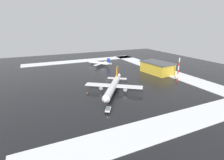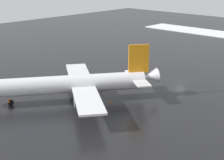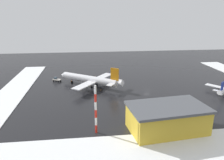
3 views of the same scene
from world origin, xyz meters
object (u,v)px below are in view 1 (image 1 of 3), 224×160
airplane_foreground_jet (113,87)px  ground_crew_near_tug (87,94)px  airplane_far_rear (100,63)px  antenna_mast (178,70)px  traffic_cone_mid_line (107,88)px  cargo_hangar (157,68)px  pushback_tug (108,109)px  traffic_cone_near_nose (119,88)px  ground_crew_by_nose_gear (109,101)px

airplane_foreground_jet → ground_crew_near_tug: (2.99, 14.05, -2.90)m
airplane_far_rear → antenna_mast: 73.02m
ground_crew_near_tug → traffic_cone_mid_line: 15.35m
antenna_mast → cargo_hangar: size_ratio=0.61×
pushback_tug → traffic_cone_near_nose: pushback_tug is taller
airplane_foreground_jet → pushback_tug: 22.50m
airplane_foreground_jet → antenna_mast: antenna_mast is taller
ground_crew_by_nose_gear → cargo_hangar: bearing=110.6°
airplane_far_rear → traffic_cone_mid_line: airplane_far_rear is taller
airplane_foreground_jet → traffic_cone_near_nose: airplane_foreground_jet is taller
ground_crew_near_tug → cargo_hangar: cargo_hangar is taller
pushback_tug → traffic_cone_mid_line: bearing=-170.2°
ground_crew_by_nose_gear → cargo_hangar: cargo_hangar is taller
airplane_foreground_jet → airplane_far_rear: size_ratio=1.56×
pushback_tug → ground_crew_near_tug: bearing=-141.2°
airplane_far_rear → antenna_mast: (-66.37, -29.93, 5.54)m
traffic_cone_near_nose → ground_crew_near_tug: bearing=95.6°
pushback_tug → traffic_cone_near_nose: size_ratio=9.21×
antenna_mast → cargo_hangar: antenna_mast is taller
ground_crew_near_tug → ground_crew_by_nose_gear: bearing=-2.8°
cargo_hangar → traffic_cone_near_nose: size_ratio=48.27×
ground_crew_by_nose_gear → traffic_cone_mid_line: (19.66, -7.29, -0.70)m
airplane_foreground_jet → cargo_hangar: airplane_foreground_jet is taller
pushback_tug → ground_crew_near_tug: 22.36m
antenna_mast → traffic_cone_near_nose: (4.51, 41.36, -7.77)m
antenna_mast → traffic_cone_mid_line: antenna_mast is taller
ground_crew_by_nose_gear → antenna_mast: antenna_mast is taller
airplane_far_rear → traffic_cone_near_nose: size_ratio=39.38×
pushback_tug → ground_crew_near_tug: (22.20, 2.62, -0.31)m
ground_crew_near_tug → antenna_mast: size_ratio=0.11×
pushback_tug → cargo_hangar: 74.29m
ground_crew_near_tug → ground_crew_by_nose_gear: (-13.71, -6.85, 0.00)m
ground_crew_near_tug → traffic_cone_mid_line: bearing=83.5°
airplane_far_rear → traffic_cone_near_nose: 62.94m
airplane_far_rear → pushback_tug: size_ratio=4.28×
airplane_foreground_jet → traffic_cone_near_nose: bearing=163.9°
ground_crew_near_tug → traffic_cone_mid_line: (5.95, -14.14, -0.70)m
airplane_foreground_jet → pushback_tug: bearing=5.1°
airplane_foreground_jet → ground_crew_near_tug: bearing=-66.2°
airplane_foreground_jet → antenna_mast: 47.94m
cargo_hangar → traffic_cone_mid_line: bearing=100.1°
antenna_mast → cargo_hangar: (23.10, -1.46, -3.61)m
airplane_foreground_jet → traffic_cone_mid_line: (8.94, -0.09, -3.59)m
airplane_far_rear → traffic_cone_near_nose: (-61.86, 11.43, -2.24)m
ground_crew_by_nose_gear → antenna_mast: size_ratio=0.11×
pushback_tug → airplane_far_rear: bearing=-166.8°
ground_crew_by_nose_gear → cargo_hangar: size_ratio=0.06×
airplane_far_rear → ground_crew_near_tug: 71.40m
ground_crew_near_tug → traffic_cone_near_nose: 20.55m
ground_crew_near_tug → antenna_mast: (-2.50, -61.80, 7.08)m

